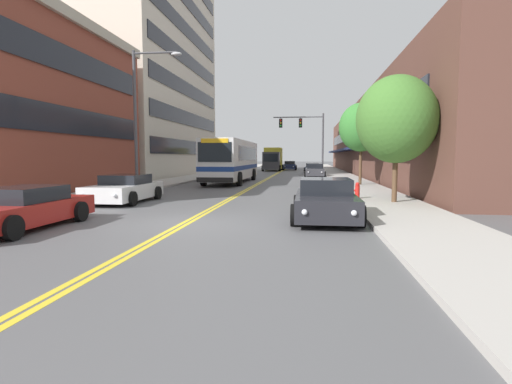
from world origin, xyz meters
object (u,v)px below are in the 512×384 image
street_tree_right_near (397,119)px  car_navy_moving_lead (290,166)px  car_silver_parked_left_far (236,169)px  car_charcoal_parked_right_foreground (325,200)px  city_bus (232,159)px  street_lamp_left_near (142,109)px  car_slate_blue_parked_right_far (313,168)px  fire_hydrant (357,190)px  car_white_parked_left_mid (125,189)px  car_dark_grey_parked_right_mid (315,171)px  car_red_parked_left_near (22,209)px  box_truck (273,159)px  street_tree_right_mid (361,127)px  traffic_signal_mast (306,132)px

street_tree_right_near → car_navy_moving_lead: bearing=98.1°
car_silver_parked_left_far → car_charcoal_parked_right_foreground: car_silver_parked_left_far is taller
city_bus → car_silver_parked_left_far: (-2.16, 13.60, -1.19)m
street_lamp_left_near → street_tree_right_near: street_lamp_left_near is taller
car_slate_blue_parked_right_far → fire_hydrant: bearing=-87.0°
car_white_parked_left_mid → car_dark_grey_parked_right_mid: size_ratio=1.04×
car_red_parked_left_near → car_slate_blue_parked_right_far: 40.87m
car_white_parked_left_mid → car_navy_moving_lead: 45.59m
car_white_parked_left_mid → car_charcoal_parked_right_foreground: size_ratio=1.00×
car_slate_blue_parked_right_far → car_red_parked_left_near: bearing=-102.1°
car_red_parked_left_near → car_navy_moving_lead: (5.23, 51.99, 0.08)m
car_slate_blue_parked_right_far → box_truck: box_truck is taller
car_charcoal_parked_right_foreground → fire_hydrant: 5.72m
car_slate_blue_parked_right_far → street_tree_right_mid: bearing=-82.3°
box_truck → street_lamp_left_near: (-3.57, -37.78, 2.84)m
city_bus → car_dark_grey_parked_right_mid: (6.67, 9.42, -1.22)m
city_bus → car_silver_parked_left_far: city_bus is taller
car_slate_blue_parked_right_far → fire_hydrant: car_slate_blue_parked_right_far is taller
car_silver_parked_left_far → car_slate_blue_parked_right_far: (8.72, 5.22, -0.06)m
car_slate_blue_parked_right_far → street_lamp_left_near: (-9.20, -30.00, 3.93)m
car_silver_parked_left_far → street_tree_right_near: size_ratio=0.80×
car_dark_grey_parked_right_mid → street_tree_right_near: size_ratio=0.85×
car_silver_parked_left_far → car_red_parked_left_near: bearing=-89.8°
car_white_parked_left_mid → box_truck: size_ratio=0.67×
car_slate_blue_parked_right_far → box_truck: (-5.63, 7.78, 1.09)m
car_dark_grey_parked_right_mid → box_truck: size_ratio=0.65×
car_red_parked_left_near → car_slate_blue_parked_right_far: size_ratio=1.02×
fire_hydrant → street_tree_right_near: bearing=-42.0°
car_charcoal_parked_right_foreground → street_tree_right_near: street_tree_right_near is taller
traffic_signal_mast → fire_hydrant: (2.48, -23.13, -4.05)m
car_slate_blue_parked_right_far → box_truck: bearing=125.9°
car_navy_moving_lead → fire_hydrant: size_ratio=6.36×
car_slate_blue_parked_right_far → car_navy_moving_lead: bearing=105.5°
car_white_parked_left_mid → street_tree_right_near: (11.75, 0.36, 2.98)m
box_truck → street_tree_right_near: 41.61m
car_dark_grey_parked_right_mid → fire_hydrant: car_dark_grey_parked_right_mid is taller
street_tree_right_near → car_dark_grey_parked_right_mid: bearing=97.1°
car_slate_blue_parked_right_far → street_tree_right_near: street_tree_right_near is taller
city_bus → fire_hydrant: size_ratio=16.40×
car_red_parked_left_near → car_charcoal_parked_right_foreground: (8.56, 2.85, 0.06)m
car_red_parked_left_near → car_silver_parked_left_far: bearing=90.2°
car_charcoal_parked_right_foreground → car_silver_parked_left_far: bearing=105.3°
car_white_parked_left_mid → street_lamp_left_near: 5.13m
street_tree_right_mid → car_dark_grey_parked_right_mid: bearing=102.7°
city_bus → traffic_signal_mast: size_ratio=1.87×
car_white_parked_left_mid → car_navy_moving_lead: car_navy_moving_lead is taller
car_white_parked_left_mid → street_tree_right_mid: size_ratio=0.83×
car_red_parked_left_near → street_lamp_left_near: 10.74m
fire_hydrant → box_truck: bearing=100.5°
street_lamp_left_near → car_dark_grey_parked_right_mid: bearing=65.7°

